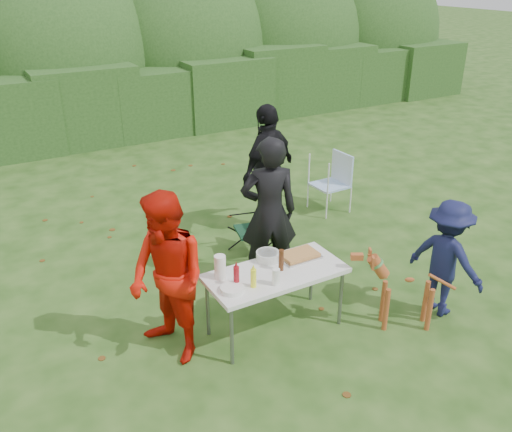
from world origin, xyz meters
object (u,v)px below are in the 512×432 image
ketchup_bottle (236,276)px  beer_bottle (281,260)px  folding_table (276,276)px  paper_towel_roll (220,267)px  child (446,258)px  mustard_bottle (253,278)px  person_cook (269,213)px  lawn_chair (330,183)px  dog (408,291)px  person_red_jacket (168,279)px  camping_chair (254,227)px  person_black_puffy (268,169)px

ketchup_bottle → beer_bottle: bearing=4.0°
folding_table → paper_towel_roll: size_ratio=5.77×
child → mustard_bottle: size_ratio=6.96×
mustard_bottle → paper_towel_roll: (-0.21, 0.32, 0.03)m
person_cook → mustard_bottle: size_ratio=9.57×
ketchup_bottle → paper_towel_roll: 0.23m
beer_bottle → person_cook: bearing=66.5°
person_cook → lawn_chair: size_ratio=2.01×
person_cook → dog: 1.85m
person_red_jacket → child: person_red_jacket is taller
dog → child: bearing=-148.4°
dog → mustard_bottle: mustard_bottle is taller
dog → camping_chair: bearing=-43.3°
child → dog: bearing=78.5°
person_black_puffy → paper_towel_roll: bearing=24.4°
person_cook → camping_chair: person_cook is taller
person_red_jacket → mustard_bottle: person_red_jacket is taller
folding_table → person_black_puffy: 2.53m
folding_table → camping_chair: (0.63, 1.58, -0.26)m
dog → mustard_bottle: 1.77m
person_black_puffy → mustard_bottle: bearing=32.0°
camping_chair → person_red_jacket: bearing=52.2°
person_black_puffy → camping_chair: person_black_puffy is taller
person_cook → ketchup_bottle: bearing=63.8°
dog → person_black_puffy: bearing=-58.3°
dog → paper_towel_roll: size_ratio=3.65×
person_cook → mustard_bottle: 1.33m
paper_towel_roll → child: bearing=-18.9°
person_red_jacket → paper_towel_roll: person_red_jacket is taller
lawn_chair → person_black_puffy: bearing=3.3°
person_black_puffy → paper_towel_roll: (-1.79, -2.02, -0.10)m
person_cook → person_black_puffy: size_ratio=0.99×
person_red_jacket → ketchup_bottle: size_ratio=8.16×
person_cook → person_red_jacket: 1.76m
person_cook → dog: bearing=137.0°
lawn_chair → paper_towel_roll: (-3.02, -2.12, 0.39)m
folding_table → lawn_chair: bearing=43.1°
person_cook → dog: person_cook is taller
person_black_puffy → ketchup_bottle: bearing=28.5°
paper_towel_roll → dog: bearing=-24.3°
lawn_chair → camping_chair: bearing=20.0°
person_red_jacket → ketchup_bottle: 0.68m
camping_chair → paper_towel_roll: 1.90m
dog → mustard_bottle: (-1.65, 0.52, 0.39)m
ketchup_bottle → child: bearing=-14.7°
paper_towel_roll → ketchup_bottle: bearing=-70.6°
person_cook → ketchup_bottle: 1.35m
mustard_bottle → ketchup_bottle: (-0.14, 0.10, 0.01)m
person_red_jacket → person_cook: bearing=100.1°
person_black_puffy → dog: 2.91m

